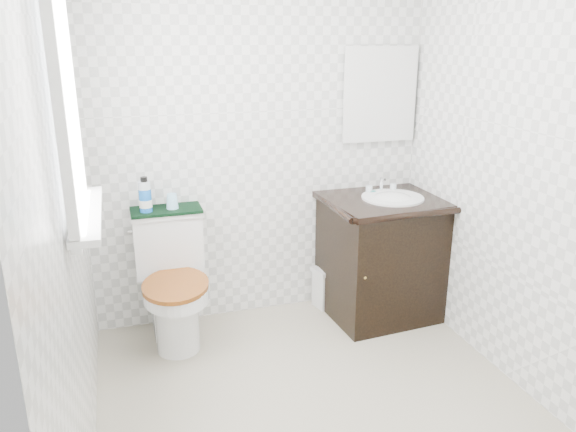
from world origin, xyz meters
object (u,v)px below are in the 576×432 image
trash_bin (328,286)px  cup (172,201)px  vanity (383,253)px  mouthwash_bottle (145,196)px  toilet (173,286)px

trash_bin → cup: cup is taller
vanity → trash_bin: vanity is taller
trash_bin → mouthwash_bottle: bearing=-178.2°
toilet → trash_bin: size_ratio=2.78×
toilet → mouthwash_bottle: 0.58m
trash_bin → mouthwash_bottle: mouthwash_bottle is taller
toilet → vanity: (1.39, -0.06, 0.08)m
toilet → trash_bin: toilet is taller
trash_bin → cup: bearing=-179.0°
toilet → cup: size_ratio=8.67×
vanity → cup: (-1.35, 0.18, 0.43)m
toilet → cup: (0.04, 0.11, 0.51)m
toilet → cup: cup is taller
vanity → trash_bin: (-0.32, 0.20, -0.29)m
mouthwash_bottle → cup: size_ratio=2.30×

